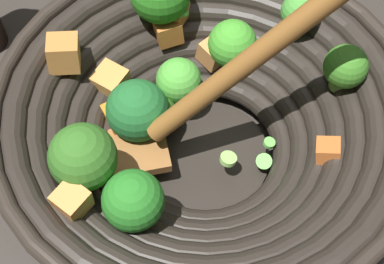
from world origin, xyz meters
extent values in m
plane|color=#332D28|center=(0.00, 0.00, 0.00)|extent=(4.00, 4.00, 0.00)
cylinder|color=black|center=(0.00, 0.00, 0.01)|extent=(0.13, 0.13, 0.01)
torus|color=black|center=(0.00, 0.00, 0.02)|extent=(0.18, 0.18, 0.02)
torus|color=black|center=(0.00, 0.00, 0.03)|extent=(0.21, 0.21, 0.02)
torus|color=black|center=(0.00, 0.00, 0.04)|extent=(0.24, 0.24, 0.02)
torus|color=black|center=(0.00, 0.00, 0.05)|extent=(0.26, 0.26, 0.02)
torus|color=black|center=(0.00, 0.00, 0.06)|extent=(0.29, 0.29, 0.02)
torus|color=black|center=(0.00, 0.00, 0.08)|extent=(0.32, 0.32, 0.02)
torus|color=black|center=(0.00, 0.00, 0.09)|extent=(0.35, 0.35, 0.02)
torus|color=#2C251F|center=(0.00, 0.00, 0.10)|extent=(0.37, 0.37, 0.01)
cylinder|color=#63A446|center=(-0.05, 0.02, 0.03)|extent=(0.02, 0.02, 0.02)
sphere|color=green|center=(-0.05, 0.02, 0.06)|extent=(0.04, 0.04, 0.04)
cylinder|color=#5FA042|center=(-0.03, -0.11, 0.07)|extent=(0.03, 0.03, 0.02)
sphere|color=#316921|center=(-0.03, -0.11, 0.10)|extent=(0.06, 0.06, 0.06)
cylinder|color=#7CB250|center=(-0.01, 0.13, 0.07)|extent=(0.02, 0.02, 0.02)
sphere|color=#489939|center=(-0.01, 0.13, 0.10)|extent=(0.04, 0.04, 0.04)
cylinder|color=#7FBC59|center=(-0.05, -0.01, 0.02)|extent=(0.02, 0.02, 0.01)
sphere|color=#2F5F1C|center=(-0.05, -0.01, 0.04)|extent=(0.04, 0.04, 0.04)
cylinder|color=#8BAB4F|center=(-0.04, 0.08, 0.04)|extent=(0.02, 0.02, 0.02)
sphere|color=green|center=(-0.04, 0.08, 0.07)|extent=(0.05, 0.05, 0.05)
cylinder|color=#82AE5C|center=(-0.05, -0.03, 0.03)|extent=(0.03, 0.03, 0.02)
sphere|color=#1F622B|center=(-0.05, -0.03, 0.06)|extent=(0.06, 0.06, 0.06)
cylinder|color=#88AD51|center=(0.02, -0.10, 0.05)|extent=(0.03, 0.02, 0.02)
sphere|color=#257623|center=(0.02, -0.10, 0.08)|extent=(0.05, 0.05, 0.05)
cylinder|color=#6CA44E|center=(-0.11, 0.05, 0.08)|extent=(0.03, 0.03, 0.02)
cylinder|color=#6E9E44|center=(0.06, 0.11, 0.07)|extent=(0.03, 0.02, 0.01)
sphere|color=#3A7D24|center=(0.06, 0.11, 0.09)|extent=(0.04, 0.04, 0.04)
cube|color=#C87F39|center=(-0.10, 0.06, 0.08)|extent=(0.03, 0.03, 0.03)
cube|color=#D98B42|center=(-0.01, -0.14, 0.09)|extent=(0.03, 0.03, 0.03)
cube|color=#C7833E|center=(-0.13, -0.05, 0.09)|extent=(0.04, 0.04, 0.03)
cube|color=#D98A4B|center=(-0.06, 0.07, 0.05)|extent=(0.03, 0.02, 0.03)
cube|color=#C57032|center=(-0.10, 0.05, 0.07)|extent=(0.03, 0.03, 0.03)
cube|color=orange|center=(-0.07, -0.04, 0.05)|extent=(0.03, 0.03, 0.03)
cube|color=#D0682D|center=(0.09, 0.06, 0.06)|extent=(0.03, 0.03, 0.03)
cube|color=#CF8D42|center=(-0.10, -0.03, 0.06)|extent=(0.03, 0.03, 0.03)
cylinder|color=#99D166|center=(0.03, 0.00, 0.04)|extent=(0.02, 0.02, 0.01)
cylinder|color=#99D166|center=(-0.04, -0.12, 0.09)|extent=(0.01, 0.01, 0.01)
cylinder|color=#99D166|center=(0.06, 0.10, 0.10)|extent=(0.02, 0.02, 0.01)
cylinder|color=#6BC651|center=(-0.09, 0.06, 0.09)|extent=(0.01, 0.01, 0.01)
cylinder|color=#99D166|center=(-0.04, -0.01, 0.04)|extent=(0.02, 0.02, 0.01)
cylinder|color=#6BC651|center=(0.05, 0.03, 0.03)|extent=(0.02, 0.02, 0.01)
cylinder|color=#6BC651|center=(0.04, 0.04, 0.03)|extent=(0.02, 0.01, 0.01)
cylinder|color=#6BC651|center=(-0.09, -0.03, 0.06)|extent=(0.02, 0.02, 0.00)
cube|color=brown|center=(-0.04, -0.06, 0.04)|extent=(0.08, 0.09, 0.01)
cylinder|color=brown|center=(0.02, 0.03, 0.14)|extent=(0.11, 0.15, 0.17)
camera|label=1|loc=(0.19, -0.21, 0.49)|focal=53.57mm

